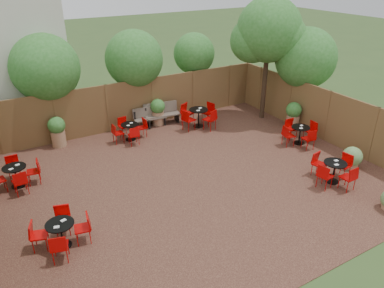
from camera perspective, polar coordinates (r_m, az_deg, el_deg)
ground at (r=12.09m, az=-0.01°, el=-5.47°), size 80.00×80.00×0.00m
courtyard_paving at (r=12.09m, az=-0.01°, el=-5.43°), size 12.00×10.00×0.02m
fence_back at (r=15.77m, az=-9.26°, el=5.97°), size 12.00×0.08×2.00m
fence_right at (r=15.26m, az=19.88°, el=4.03°), size 0.08×10.00×2.00m
overhang_foliage at (r=11.92m, az=-16.74°, el=7.57°), size 15.90×10.82×2.79m
courtyard_tree at (r=16.16m, az=11.63°, el=16.15°), size 2.80×2.70×5.15m
park_bench_left at (r=16.06m, az=-4.65°, el=4.69°), size 1.55×0.67×0.93m
park_bench_right at (r=15.85m, az=-6.49°, el=4.13°), size 1.38×0.55×0.84m
bistro_tables at (r=12.98m, az=-1.09°, el=-0.97°), size 11.20×7.57×0.89m
planters at (r=14.69m, az=-9.12°, el=2.95°), size 11.93×3.90×1.17m
low_shrubs at (r=12.63m, az=26.25°, el=-5.14°), size 1.69×2.99×0.73m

